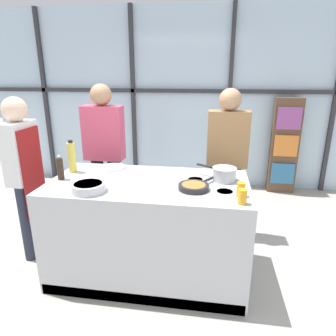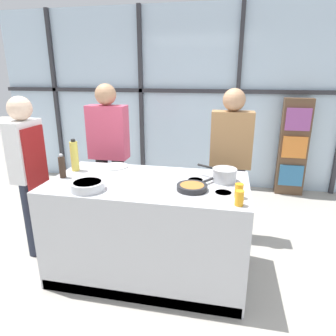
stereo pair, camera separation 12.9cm
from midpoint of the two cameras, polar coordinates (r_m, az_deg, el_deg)
name	(u,v)px [view 1 (the left image)]	position (r m, az deg, el deg)	size (l,w,h in m)	color
ground_plane	(150,270)	(3.05, -4.68, -18.87)	(18.00, 18.00, 0.00)	#ADA89E
back_window_wall	(181,99)	(4.92, 1.64, 12.93)	(6.40, 0.10, 2.80)	silver
bookshelf	(284,146)	(4.91, 20.61, 3.89)	(0.41, 0.19, 1.47)	brown
demo_island	(149,228)	(2.80, -4.89, -11.39)	(1.73, 0.90, 0.91)	#B7BABF
chef	(24,169)	(3.21, -26.72, -0.17)	(0.23, 0.37, 1.61)	#232838
spectator_far_left	(104,149)	(3.57, -13.02, 3.49)	(0.45, 0.24, 1.70)	black
spectator_center_left	(227,156)	(3.33, 10.07, 2.32)	(0.44, 0.23, 1.67)	#232838
frying_pan	(194,186)	(2.43, 3.49, -3.54)	(0.32, 0.40, 0.04)	#232326
saucepan	(224,174)	(2.64, 9.27, -1.08)	(0.35, 0.26, 0.12)	silver
white_plate	(113,167)	(3.03, -11.63, 0.14)	(0.25, 0.25, 0.01)	white
mixing_bowl	(88,187)	(2.48, -16.37, -3.51)	(0.27, 0.27, 0.07)	silver
oil_bottle	(72,157)	(2.98, -19.03, 1.96)	(0.07, 0.07, 0.31)	#E0CC4C
pepper_grinder	(60,168)	(2.81, -21.09, -0.08)	(0.06, 0.06, 0.22)	#332319
juice_glass_near	(242,197)	(2.20, 12.37, -5.37)	(0.06, 0.06, 0.11)	orange
juice_glass_far	(241,189)	(2.33, 12.18, -4.03)	(0.06, 0.06, 0.11)	orange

